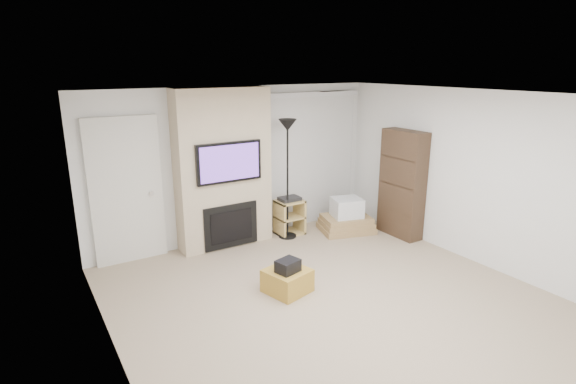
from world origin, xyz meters
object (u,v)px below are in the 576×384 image
box_stack (346,219)px  bookshelf (402,184)px  av_stand (290,215)px  floor_lamp (288,146)px  ottoman (287,281)px

box_stack → bookshelf: bearing=-43.3°
av_stand → box_stack: 1.01m
floor_lamp → av_stand: floor_lamp is taller
ottoman → box_stack: box_stack is taller
floor_lamp → av_stand: (0.11, 0.11, -1.22)m
ottoman → av_stand: bearing=57.1°
floor_lamp → box_stack: size_ratio=1.91×
ottoman → floor_lamp: (1.01, 1.62, 1.42)m
ottoman → av_stand: (1.12, 1.73, 0.20)m
floor_lamp → bookshelf: floor_lamp is taller
box_stack → av_stand: bearing=155.6°
av_stand → box_stack: size_ratio=0.63×
box_stack → floor_lamp: bearing=163.5°
av_stand → ottoman: bearing=-122.9°
floor_lamp → av_stand: 1.23m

